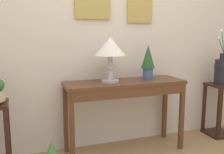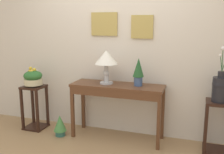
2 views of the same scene
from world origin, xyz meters
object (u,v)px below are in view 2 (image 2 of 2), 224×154
object	(u,v)px
pedestal_stand_left	(35,107)
flower_vase_tall_right	(221,86)
table_lamp	(106,59)
potted_plant_on_console	(138,71)
console_table	(117,93)
planter_bowl_wide_left	(33,78)
potted_plant_floor	(60,125)
pedestal_stand_right	(217,127)

from	to	relation	value
pedestal_stand_left	flower_vase_tall_right	bearing A→B (deg)	1.92
table_lamp	potted_plant_on_console	size ratio (longest dim) A/B	1.24
console_table	pedestal_stand_left	xyz separation A→B (m)	(-1.33, -0.05, -0.34)
planter_bowl_wide_left	potted_plant_floor	xyz separation A→B (m)	(0.52, -0.14, -0.64)
table_lamp	console_table	bearing A→B (deg)	-8.45
potted_plant_on_console	pedestal_stand_right	bearing A→B (deg)	-0.45
potted_plant_floor	flower_vase_tall_right	bearing A→B (deg)	6.02
console_table	potted_plant_on_console	distance (m)	0.44
console_table	planter_bowl_wide_left	world-z (taller)	planter_bowl_wide_left
potted_plant_on_console	potted_plant_floor	bearing A→B (deg)	-168.04
potted_plant_on_console	pedestal_stand_left	bearing A→B (deg)	-176.58
console_table	pedestal_stand_left	distance (m)	1.38
table_lamp	pedestal_stand_left	world-z (taller)	table_lamp
console_table	potted_plant_floor	bearing A→B (deg)	-167.28
potted_plant_on_console	flower_vase_tall_right	size ratio (longest dim) A/B	0.56
potted_plant_on_console	planter_bowl_wide_left	bearing A→B (deg)	-176.57
pedestal_stand_left	potted_plant_floor	world-z (taller)	pedestal_stand_left
table_lamp	flower_vase_tall_right	world-z (taller)	flower_vase_tall_right
planter_bowl_wide_left	flower_vase_tall_right	bearing A→B (deg)	1.93
potted_plant_on_console	pedestal_stand_left	xyz separation A→B (m)	(-1.62, -0.10, -0.66)
console_table	table_lamp	xyz separation A→B (m)	(-0.16, 0.02, 0.46)
pedestal_stand_left	flower_vase_tall_right	xyz separation A→B (m)	(2.66, 0.09, 0.53)
potted_plant_on_console	planter_bowl_wide_left	world-z (taller)	potted_plant_on_console
potted_plant_on_console	pedestal_stand_left	world-z (taller)	potted_plant_on_console
flower_vase_tall_right	potted_plant_floor	bearing A→B (deg)	-173.98
potted_plant_on_console	potted_plant_floor	world-z (taller)	potted_plant_on_console
table_lamp	planter_bowl_wide_left	bearing A→B (deg)	-176.49
table_lamp	pedestal_stand_right	xyz separation A→B (m)	(1.50, 0.02, -0.80)
flower_vase_tall_right	potted_plant_on_console	bearing A→B (deg)	179.58
table_lamp	potted_plant_floor	world-z (taller)	table_lamp
potted_plant_on_console	flower_vase_tall_right	world-z (taller)	flower_vase_tall_right
console_table	pedestal_stand_left	bearing A→B (deg)	-177.98
planter_bowl_wide_left	console_table	bearing A→B (deg)	2.03
console_table	potted_plant_floor	size ratio (longest dim) A/B	4.10
table_lamp	pedestal_stand_right	size ratio (longest dim) A/B	0.70
planter_bowl_wide_left	flower_vase_tall_right	xyz separation A→B (m)	(2.66, 0.09, 0.05)
table_lamp	potted_plant_floor	size ratio (longest dim) A/B	1.49
table_lamp	flower_vase_tall_right	size ratio (longest dim) A/B	0.69
table_lamp	potted_plant_floor	bearing A→B (deg)	-162.26
potted_plant_floor	planter_bowl_wide_left	bearing A→B (deg)	165.14
table_lamp	pedestal_stand_right	bearing A→B (deg)	0.67
planter_bowl_wide_left	pedestal_stand_right	bearing A→B (deg)	1.91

